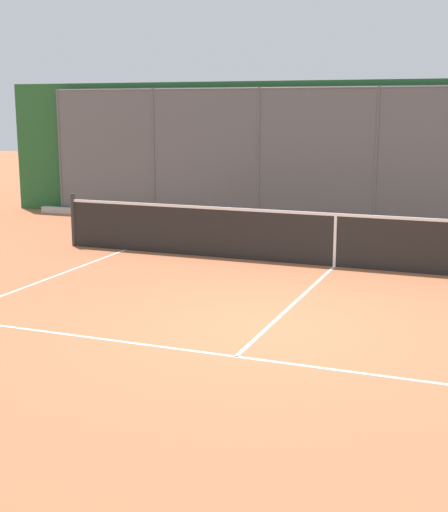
% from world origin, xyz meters
% --- Properties ---
extents(ground_plane, '(60.00, 60.00, 0.00)m').
position_xyz_m(ground_plane, '(0.00, 0.00, 0.00)').
color(ground_plane, '#A8603D').
extents(court_line_markings, '(8.48, 9.22, 0.01)m').
position_xyz_m(court_line_markings, '(0.00, 1.58, 0.00)').
color(court_line_markings, white).
rests_on(court_line_markings, ground).
extents(fence_backdrop, '(19.74, 1.37, 3.39)m').
position_xyz_m(fence_backdrop, '(0.00, -8.50, 1.68)').
color(fence_backdrop, '#565B60').
rests_on(fence_backdrop, ground).
extents(tennis_net, '(10.89, 0.09, 1.07)m').
position_xyz_m(tennis_net, '(0.00, -3.84, 0.49)').
color(tennis_net, '#2D2D2D').
rests_on(tennis_net, ground).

